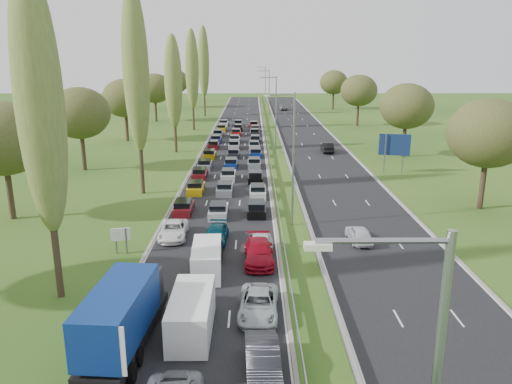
{
  "coord_description": "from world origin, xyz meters",
  "views": [
    {
      "loc": [
        0.94,
        -0.39,
        15.01
      ],
      "look_at": [
        1.22,
        48.97,
        1.5
      ],
      "focal_mm": 35.0,
      "sensor_mm": 36.0,
      "label": 1
    }
  ],
  "objects": [
    {
      "name": "white_van_rear",
      "position": [
        -2.37,
        32.72,
        1.05
      ],
      "size": [
        2.0,
        5.11,
        2.05
      ],
      "rotation": [
        0.0,
        0.0,
        0.05
      ],
      "color": "white",
      "rests_on": "near_carriageway"
    },
    {
      "name": "far_car_1",
      "position": [
        12.84,
        78.64,
        0.8
      ],
      "size": [
        1.7,
        4.76,
        1.56
      ],
      "primitive_type": "imported",
      "rotation": [
        0.0,
        0.0,
        3.13
      ],
      "color": "black",
      "rests_on": "far_carriageway"
    },
    {
      "name": "near_carriageway",
      "position": [
        -2.25,
        82.5,
        0.0
      ],
      "size": [
        10.5,
        215.0,
        0.04
      ],
      "primitive_type": "cube",
      "color": "black",
      "rests_on": "ground"
    },
    {
      "name": "lamp_columns",
      "position": [
        4.5,
        78.0,
        6.0
      ],
      "size": [
        0.18,
        140.18,
        12.0
      ],
      "color": "gray",
      "rests_on": "ground"
    },
    {
      "name": "near_car_11",
      "position": [
        1.36,
        34.49,
        0.8
      ],
      "size": [
        2.26,
        5.42,
        1.57
      ],
      "primitive_type": "imported",
      "rotation": [
        0.0,
        0.0,
        0.01
      ],
      "color": "maroon",
      "rests_on": "near_carriageway"
    },
    {
      "name": "near_car_2",
      "position": [
        -5.87,
        39.68,
        0.7
      ],
      "size": [
        2.43,
        4.95,
        1.35
      ],
      "primitive_type": "imported",
      "rotation": [
        0.0,
        0.0,
        0.04
      ],
      "color": "white",
      "rests_on": "near_carriageway"
    },
    {
      "name": "far_car_0",
      "position": [
        9.74,
        38.64,
        0.71
      ],
      "size": [
        1.89,
        4.15,
        1.38
      ],
      "primitive_type": "imported",
      "rotation": [
        0.0,
        0.0,
        3.21
      ],
      "color": "silver",
      "rests_on": "far_carriageway"
    },
    {
      "name": "far_car_2",
      "position": [
        9.72,
        143.27,
        0.68
      ],
      "size": [
        2.2,
        4.74,
        1.32
      ],
      "primitive_type": "imported",
      "rotation": [
        0.0,
        0.0,
        3.14
      ],
      "color": "slate",
      "rests_on": "far_carriageway"
    },
    {
      "name": "near_car_12",
      "position": [
        1.48,
        35.47,
        0.82
      ],
      "size": [
        2.15,
        4.81,
        1.61
      ],
      "primitive_type": "imported",
      "rotation": [
        0.0,
        0.0,
        -0.05
      ],
      "color": "white",
      "rests_on": "near_carriageway"
    },
    {
      "name": "near_car_7",
      "position": [
        -2.15,
        38.53,
        0.68
      ],
      "size": [
        2.08,
        4.64,
        1.32
      ],
      "primitive_type": "imported",
      "rotation": [
        0.0,
        0.0,
        -0.05
      ],
      "color": "#043745",
      "rests_on": "near_carriageway"
    },
    {
      "name": "far_carriageway",
      "position": [
        11.25,
        82.5,
        0.0
      ],
      "size": [
        10.5,
        215.0,
        0.04
      ],
      "primitive_type": "cube",
      "color": "black",
      "rests_on": "ground"
    },
    {
      "name": "central_reservation",
      "position": [
        4.5,
        82.5,
        0.55
      ],
      "size": [
        2.36,
        215.0,
        0.32
      ],
      "color": "gray",
      "rests_on": "ground"
    },
    {
      "name": "direction_sign",
      "position": [
        19.4,
        63.82,
        3.57
      ],
      "size": [
        3.92,
        1.02,
        5.2
      ],
      "color": "gray",
      "rests_on": "ground"
    },
    {
      "name": "ground",
      "position": [
        4.5,
        80.0,
        0.0
      ],
      "size": [
        260.0,
        260.0,
        0.0
      ],
      "primitive_type": "plane",
      "color": "#244A17",
      "rests_on": "ground"
    },
    {
      "name": "info_sign",
      "position": [
        -9.4,
        36.17,
        1.37
      ],
      "size": [
        1.48,
        0.43,
        2.1
      ],
      "color": "gray",
      "rests_on": "ground"
    },
    {
      "name": "poplar_row",
      "position": [
        -11.5,
        68.17,
        12.39
      ],
      "size": [
        2.8,
        127.8,
        22.44
      ],
      "color": "#2D2116",
      "rests_on": "ground"
    },
    {
      "name": "blue_lorry",
      "position": [
        -5.87,
        23.2,
        1.95
      ],
      "size": [
        2.47,
        8.89,
        3.75
      ],
      "rotation": [
        0.0,
        0.0,
        -0.08
      ],
      "color": "black",
      "rests_on": "near_carriageway"
    },
    {
      "name": "near_car_10",
      "position": [
        1.24,
        26.48,
        0.71
      ],
      "size": [
        2.57,
        5.11,
        1.39
      ],
      "primitive_type": "imported",
      "rotation": [
        0.0,
        0.0,
        -0.05
      ],
      "color": "#ABB1B5",
      "rests_on": "near_carriageway"
    },
    {
      "name": "traffic_queue_fill",
      "position": [
        -2.24,
        77.86,
        0.44
      ],
      "size": [
        9.11,
        68.61,
        0.8
      ],
      "color": "#590F14",
      "rests_on": "ground"
    },
    {
      "name": "white_van_front",
      "position": [
        -2.5,
        24.77,
        1.17
      ],
      "size": [
        2.23,
        5.69,
        2.29
      ],
      "rotation": [
        0.0,
        0.0,
        0.0
      ],
      "color": "white",
      "rests_on": "near_carriageway"
    },
    {
      "name": "near_car_9",
      "position": [
        1.39,
        20.58,
        0.8
      ],
      "size": [
        1.89,
        4.83,
        1.57
      ],
      "primitive_type": "imported",
      "rotation": [
        0.0,
        0.0,
        0.05
      ],
      "color": "black",
      "rests_on": "near_carriageway"
    },
    {
      "name": "woodland_right",
      "position": [
        24.0,
        66.67,
        7.68
      ],
      "size": [
        8.0,
        153.0,
        11.1
      ],
      "color": "#2D2116",
      "rests_on": "ground"
    },
    {
      "name": "near_car_8",
      "position": [
        -2.32,
        34.71,
        0.7
      ],
      "size": [
        1.82,
        4.07,
        1.36
      ],
      "primitive_type": "imported",
      "rotation": [
        0.0,
        0.0,
        -0.06
      ],
      "color": "#C2770C",
      "rests_on": "near_carriageway"
    },
    {
      "name": "woodland_left",
      "position": [
        -22.0,
        62.63,
        7.68
      ],
      "size": [
        8.0,
        166.0,
        11.1
      ],
      "color": "#2D2116",
      "rests_on": "ground"
    }
  ]
}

